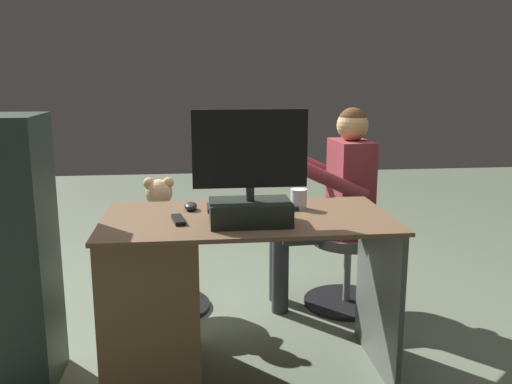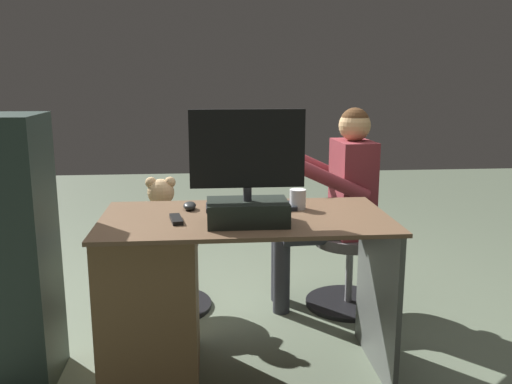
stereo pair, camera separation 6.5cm
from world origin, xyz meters
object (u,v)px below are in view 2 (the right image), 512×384
at_px(cup, 298,199).
at_px(person, 336,195).
at_px(desk, 171,295).
at_px(visitor_chair, 349,264).
at_px(office_chair_teddy, 164,269).
at_px(keyboard, 251,207).
at_px(computer_mouse, 190,206).
at_px(monitor, 248,189).
at_px(tv_remote, 176,219).
at_px(teddy_bear, 162,210).

relative_size(cup, person, 0.08).
xyz_separation_m(desk, visitor_chair, (-1.02, -0.71, -0.14)).
bearing_deg(office_chair_teddy, cup, 136.71).
bearing_deg(keyboard, computer_mouse, -2.26).
bearing_deg(desk, monitor, 160.61).
relative_size(cup, visitor_chair, 0.18).
bearing_deg(computer_mouse, tv_remote, 75.98).
bearing_deg(office_chair_teddy, visitor_chair, 176.94).
xyz_separation_m(keyboard, teddy_bear, (0.47, -0.64, -0.16)).
distance_m(cup, teddy_bear, 0.97).
bearing_deg(person, teddy_bear, -3.75).
xyz_separation_m(desk, teddy_bear, (0.09, -0.78, 0.21)).
distance_m(desk, monitor, 0.62).
distance_m(keyboard, tv_remote, 0.39).
relative_size(computer_mouse, visitor_chair, 0.19).
bearing_deg(office_chair_teddy, person, 176.94).
xyz_separation_m(cup, teddy_bear, (0.69, -0.66, -0.20)).
bearing_deg(monitor, person, -124.92).
height_order(cup, office_chair_teddy, cup).
bearing_deg(computer_mouse, cup, 176.39).
xyz_separation_m(computer_mouse, tv_remote, (0.05, 0.21, -0.01)).
distance_m(monitor, computer_mouse, 0.39).
height_order(desk, visitor_chair, desk).
bearing_deg(office_chair_teddy, teddy_bear, -90.00).
height_order(monitor, keyboard, monitor).
bearing_deg(visitor_chair, teddy_bear, -3.69).
height_order(keyboard, office_chair_teddy, keyboard).
distance_m(desk, cup, 0.73).
relative_size(monitor, person, 0.40).
relative_size(desk, teddy_bear, 3.63).
height_order(tv_remote, teddy_bear, teddy_bear).
distance_m(office_chair_teddy, teddy_bear, 0.36).
height_order(keyboard, teddy_bear, teddy_bear).
bearing_deg(keyboard, teddy_bear, -53.71).
bearing_deg(keyboard, person, -133.55).
relative_size(teddy_bear, person, 0.30).
relative_size(monitor, computer_mouse, 5.01).
bearing_deg(person, computer_mouse, 34.06).
distance_m(monitor, visitor_chair, 1.25).
relative_size(desk, monitor, 2.67).
height_order(office_chair_teddy, person, person).
height_order(computer_mouse, cup, cup).
distance_m(monitor, tv_remote, 0.34).
height_order(keyboard, person, person).
height_order(teddy_bear, visitor_chair, teddy_bear).
xyz_separation_m(keyboard, computer_mouse, (0.29, -0.01, 0.01)).
height_order(computer_mouse, teddy_bear, teddy_bear).
xyz_separation_m(tv_remote, teddy_bear, (0.13, -0.84, -0.16)).
bearing_deg(person, tv_remote, 41.05).
xyz_separation_m(tv_remote, visitor_chair, (-0.98, -0.76, -0.51)).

